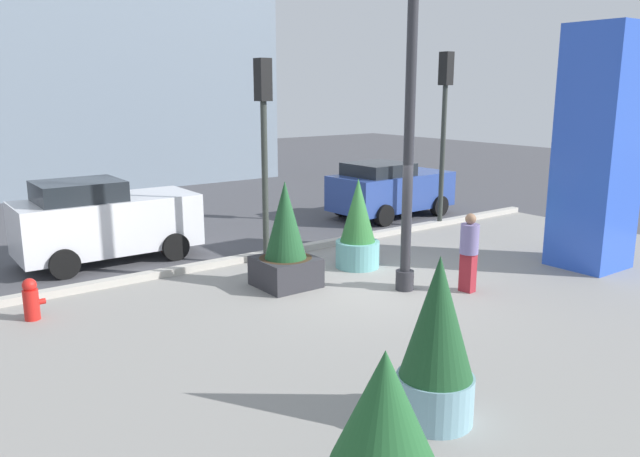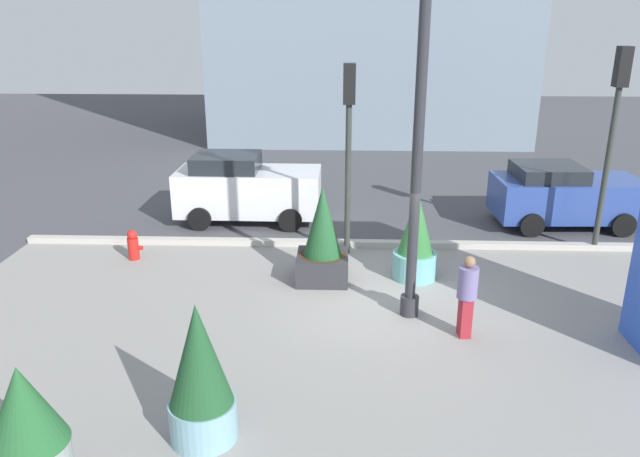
% 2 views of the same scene
% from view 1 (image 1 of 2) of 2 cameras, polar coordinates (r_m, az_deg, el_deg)
% --- Properties ---
extents(ground_plane, '(60.00, 60.00, 0.00)m').
position_cam_1_polar(ground_plane, '(15.81, -5.06, -1.72)').
color(ground_plane, '#47474C').
extents(plaza_pavement, '(18.00, 10.00, 0.02)m').
position_cam_1_polar(plaza_pavement, '(11.35, 11.16, -7.74)').
color(plaza_pavement, gray).
rests_on(plaza_pavement, ground_plane).
extents(curb_strip, '(18.00, 0.24, 0.16)m').
position_cam_1_polar(curb_strip, '(15.07, -3.32, -2.10)').
color(curb_strip, '#B7B2A8').
rests_on(curb_strip, ground_plane).
extents(lamp_post, '(0.44, 0.44, 6.95)m').
position_cam_1_polar(lamp_post, '(11.95, 8.21, 10.03)').
color(lamp_post, '#2D2D33').
rests_on(lamp_post, ground_plane).
extents(art_pillar_blue, '(1.39, 1.39, 5.26)m').
position_cam_1_polar(art_pillar_blue, '(14.89, 24.11, 6.63)').
color(art_pillar_blue, blue).
rests_on(art_pillar_blue, ground_plane).
extents(potted_plant_near_left, '(0.95, 0.95, 1.77)m').
position_cam_1_polar(potted_plant_near_left, '(5.74, 5.81, -19.09)').
color(potted_plant_near_left, gray).
rests_on(potted_plant_near_left, ground_plane).
extents(potted_plant_by_pillar, '(0.93, 0.93, 2.06)m').
position_cam_1_polar(potted_plant_by_pillar, '(7.55, 10.65, -10.27)').
color(potted_plant_by_pillar, '#7AA8B7').
rests_on(potted_plant_by_pillar, ground_plane).
extents(potted_plant_mid_plaza, '(0.98, 0.98, 2.01)m').
position_cam_1_polar(potted_plant_mid_plaza, '(13.80, 3.48, 0.01)').
color(potted_plant_mid_plaza, '#6BB2B2').
rests_on(potted_plant_mid_plaza, ground_plane).
extents(potted_plant_curbside, '(1.12, 1.12, 2.15)m').
position_cam_1_polar(potted_plant_curbside, '(12.45, -3.19, -1.21)').
color(potted_plant_curbside, '#2D2D33').
rests_on(potted_plant_curbside, ground_plane).
extents(fire_hydrant, '(0.36, 0.26, 0.75)m').
position_cam_1_polar(fire_hydrant, '(11.87, -24.94, -5.93)').
color(fire_hydrant, red).
rests_on(fire_hydrant, ground_plane).
extents(traffic_light_far_side, '(0.28, 0.42, 4.55)m').
position_cam_1_polar(traffic_light_far_side, '(13.79, -5.18, 9.16)').
color(traffic_light_far_side, '#333833').
rests_on(traffic_light_far_side, ground_plane).
extents(traffic_light_corner, '(0.28, 0.42, 4.91)m').
position_cam_1_polar(traffic_light_corner, '(18.10, 11.30, 10.46)').
color(traffic_light_corner, '#333833').
rests_on(traffic_light_corner, ground_plane).
extents(car_passing_lane, '(3.97, 2.19, 1.72)m').
position_cam_1_polar(car_passing_lane, '(19.55, 6.42, 3.63)').
color(car_passing_lane, '#2D4793').
rests_on(car_passing_lane, ground_plane).
extents(car_intersection, '(4.01, 1.96, 1.92)m').
position_cam_1_polar(car_intersection, '(15.12, -19.11, 0.68)').
color(car_intersection, silver).
rests_on(car_intersection, ground_plane).
extents(pedestrian_crossing, '(0.39, 0.39, 1.58)m').
position_cam_1_polar(pedestrian_crossing, '(12.44, 13.49, -1.84)').
color(pedestrian_crossing, maroon).
rests_on(pedestrian_crossing, ground_plane).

